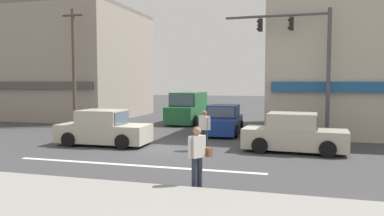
{
  "coord_description": "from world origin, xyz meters",
  "views": [
    {
      "loc": [
        5.31,
        -15.08,
        2.86
      ],
      "look_at": [
        0.52,
        2.0,
        1.6
      ],
      "focal_mm": 35.0,
      "sensor_mm": 36.0,
      "label": 1
    }
  ],
  "objects_px": {
    "sedan_crossing_rightbound": "(294,134)",
    "pedestrian_mid_crossing": "(204,128)",
    "van_waiting_far": "(188,109)",
    "pedestrian_foreground_with_bag": "(198,154)",
    "street_tree": "(321,60)",
    "traffic_light_mast": "(307,53)",
    "utility_pole_near_left": "(74,66)",
    "sedan_crossing_center": "(104,129)",
    "sedan_crossing_leftbound": "(223,121)",
    "utility_pole_far_right": "(327,55)"
  },
  "relations": [
    {
      "from": "street_tree",
      "to": "traffic_light_mast",
      "type": "xyz_separation_m",
      "value": [
        -0.81,
        -2.66,
        0.21
      ]
    },
    {
      "from": "sedan_crossing_center",
      "to": "pedestrian_mid_crossing",
      "type": "distance_m",
      "value": 4.71
    },
    {
      "from": "sedan_crossing_rightbound",
      "to": "pedestrian_mid_crossing",
      "type": "bearing_deg",
      "value": -168.56
    },
    {
      "from": "traffic_light_mast",
      "to": "pedestrian_mid_crossing",
      "type": "bearing_deg",
      "value": -140.61
    },
    {
      "from": "utility_pole_near_left",
      "to": "pedestrian_mid_crossing",
      "type": "xyz_separation_m",
      "value": [
        9.9,
        -5.83,
        -2.89
      ]
    },
    {
      "from": "street_tree",
      "to": "sedan_crossing_center",
      "type": "bearing_deg",
      "value": -148.33
    },
    {
      "from": "pedestrian_foreground_with_bag",
      "to": "pedestrian_mid_crossing",
      "type": "distance_m",
      "value": 5.63
    },
    {
      "from": "sedan_crossing_leftbound",
      "to": "pedestrian_foreground_with_bag",
      "type": "bearing_deg",
      "value": -82.74
    },
    {
      "from": "sedan_crossing_leftbound",
      "to": "sedan_crossing_center",
      "type": "bearing_deg",
      "value": -132.5
    },
    {
      "from": "utility_pole_near_left",
      "to": "sedan_crossing_leftbound",
      "type": "relative_size",
      "value": 1.77
    },
    {
      "from": "utility_pole_near_left",
      "to": "van_waiting_far",
      "type": "bearing_deg",
      "value": 31.19
    },
    {
      "from": "van_waiting_far",
      "to": "pedestrian_foreground_with_bag",
      "type": "relative_size",
      "value": 2.78
    },
    {
      "from": "sedan_crossing_center",
      "to": "sedan_crossing_rightbound",
      "type": "xyz_separation_m",
      "value": [
        8.28,
        0.63,
        0.0
      ]
    },
    {
      "from": "van_waiting_far",
      "to": "sedan_crossing_center",
      "type": "bearing_deg",
      "value": -96.94
    },
    {
      "from": "van_waiting_far",
      "to": "pedestrian_mid_crossing",
      "type": "distance_m",
      "value": 10.31
    },
    {
      "from": "street_tree",
      "to": "sedan_crossing_rightbound",
      "type": "relative_size",
      "value": 1.37
    },
    {
      "from": "utility_pole_near_left",
      "to": "traffic_light_mast",
      "type": "relative_size",
      "value": 1.19
    },
    {
      "from": "utility_pole_near_left",
      "to": "traffic_light_mast",
      "type": "bearing_deg",
      "value": -10.12
    },
    {
      "from": "sedan_crossing_center",
      "to": "van_waiting_far",
      "type": "height_order",
      "value": "van_waiting_far"
    },
    {
      "from": "utility_pole_near_left",
      "to": "pedestrian_foreground_with_bag",
      "type": "bearing_deg",
      "value": -45.67
    },
    {
      "from": "sedan_crossing_rightbound",
      "to": "pedestrian_foreground_with_bag",
      "type": "distance_m",
      "value": 6.68
    },
    {
      "from": "sedan_crossing_rightbound",
      "to": "pedestrian_mid_crossing",
      "type": "height_order",
      "value": "pedestrian_mid_crossing"
    },
    {
      "from": "sedan_crossing_center",
      "to": "van_waiting_far",
      "type": "bearing_deg",
      "value": 83.06
    },
    {
      "from": "sedan_crossing_rightbound",
      "to": "van_waiting_far",
      "type": "height_order",
      "value": "van_waiting_far"
    },
    {
      "from": "utility_pole_near_left",
      "to": "van_waiting_far",
      "type": "xyz_separation_m",
      "value": [
        6.37,
        3.86,
        -2.83
      ]
    },
    {
      "from": "sedan_crossing_center",
      "to": "pedestrian_mid_crossing",
      "type": "height_order",
      "value": "pedestrian_mid_crossing"
    },
    {
      "from": "utility_pole_far_right",
      "to": "van_waiting_far",
      "type": "bearing_deg",
      "value": 178.87
    },
    {
      "from": "utility_pole_far_right",
      "to": "sedan_crossing_rightbound",
      "type": "xyz_separation_m",
      "value": [
        -1.81,
        -8.78,
        -3.78
      ]
    },
    {
      "from": "pedestrian_foreground_with_bag",
      "to": "street_tree",
      "type": "bearing_deg",
      "value": 72.16
    },
    {
      "from": "van_waiting_far",
      "to": "sedan_crossing_leftbound",
      "type": "bearing_deg",
      "value": -54.14
    },
    {
      "from": "utility_pole_near_left",
      "to": "pedestrian_foreground_with_bag",
      "type": "relative_size",
      "value": 4.42
    },
    {
      "from": "utility_pole_far_right",
      "to": "sedan_crossing_center",
      "type": "xyz_separation_m",
      "value": [
        -10.09,
        -9.41,
        -3.78
      ]
    },
    {
      "from": "utility_pole_near_left",
      "to": "traffic_light_mast",
      "type": "xyz_separation_m",
      "value": [
        13.96,
        -2.49,
        0.34
      ]
    },
    {
      "from": "utility_pole_near_left",
      "to": "utility_pole_far_right",
      "type": "relative_size",
      "value": 0.85
    },
    {
      "from": "utility_pole_near_left",
      "to": "sedan_crossing_rightbound",
      "type": "height_order",
      "value": "utility_pole_near_left"
    },
    {
      "from": "van_waiting_far",
      "to": "traffic_light_mast",
      "type": "bearing_deg",
      "value": -39.89
    },
    {
      "from": "sedan_crossing_center",
      "to": "sedan_crossing_leftbound",
      "type": "bearing_deg",
      "value": 47.5
    },
    {
      "from": "utility_pole_far_right",
      "to": "pedestrian_foreground_with_bag",
      "type": "distance_m",
      "value": 15.99
    },
    {
      "from": "street_tree",
      "to": "utility_pole_far_right",
      "type": "xyz_separation_m",
      "value": [
        0.52,
        3.51,
        0.52
      ]
    },
    {
      "from": "sedan_crossing_leftbound",
      "to": "street_tree",
      "type": "bearing_deg",
      "value": 10.82
    },
    {
      "from": "sedan_crossing_center",
      "to": "pedestrian_mid_crossing",
      "type": "relative_size",
      "value": 2.48
    },
    {
      "from": "van_waiting_far",
      "to": "sedan_crossing_leftbound",
      "type": "distance_m",
      "value": 5.74
    },
    {
      "from": "pedestrian_mid_crossing",
      "to": "van_waiting_far",
      "type": "bearing_deg",
      "value": 110.05
    },
    {
      "from": "sedan_crossing_rightbound",
      "to": "pedestrian_mid_crossing",
      "type": "distance_m",
      "value": 3.66
    },
    {
      "from": "sedan_crossing_center",
      "to": "sedan_crossing_leftbound",
      "type": "xyz_separation_m",
      "value": [
        4.53,
        4.94,
        0.0
      ]
    },
    {
      "from": "van_waiting_far",
      "to": "pedestrian_mid_crossing",
      "type": "relative_size",
      "value": 2.78
    },
    {
      "from": "utility_pole_far_right",
      "to": "pedestrian_mid_crossing",
      "type": "xyz_separation_m",
      "value": [
        -5.39,
        -9.51,
        -3.54
      ]
    },
    {
      "from": "traffic_light_mast",
      "to": "pedestrian_foreground_with_bag",
      "type": "bearing_deg",
      "value": -108.13
    },
    {
      "from": "utility_pole_near_left",
      "to": "traffic_light_mast",
      "type": "height_order",
      "value": "utility_pole_near_left"
    },
    {
      "from": "utility_pole_near_left",
      "to": "utility_pole_far_right",
      "type": "bearing_deg",
      "value": 13.53
    }
  ]
}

